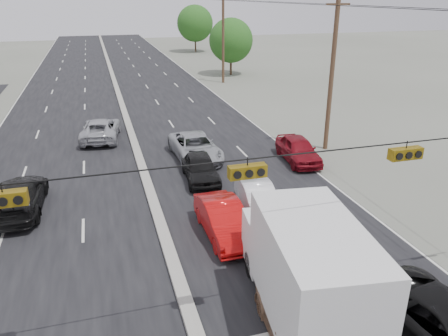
{
  "coord_description": "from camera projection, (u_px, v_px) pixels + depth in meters",
  "views": [
    {
      "loc": [
        -2.16,
        -10.23,
        9.89
      ],
      "look_at": [
        3.26,
        8.21,
        2.2
      ],
      "focal_mm": 35.0,
      "sensor_mm": 36.0,
      "label": 1
    }
  ],
  "objects": [
    {
      "name": "oncoming_near",
      "position": [
        19.0,
        196.0,
        21.06
      ],
      "size": [
        2.39,
        5.57,
        1.6
      ],
      "primitive_type": "imported",
      "rotation": [
        0.0,
        0.0,
        3.11
      ],
      "color": "black",
      "rests_on": "ground"
    },
    {
      "name": "traffic_signals",
      "position": [
        244.0,
        170.0,
        11.67
      ],
      "size": [
        25.0,
        0.3,
        0.54
      ],
      "color": "black",
      "rests_on": "ground"
    },
    {
      "name": "tan_sedan",
      "position": [
        302.0,
        324.0,
        13.0
      ],
      "size": [
        2.52,
        5.18,
        1.45
      ],
      "primitive_type": "imported",
      "rotation": [
        0.0,
        0.0,
        -0.1
      ],
      "color": "#8C674B",
      "rests_on": "ground"
    },
    {
      "name": "utility_pole_right_b",
      "position": [
        332.0,
        74.0,
        28.08
      ],
      "size": [
        1.6,
        0.3,
        10.0
      ],
      "color": "#422D1E",
      "rests_on": "ground"
    },
    {
      "name": "queue_car_a",
      "position": [
        200.0,
        168.0,
        24.58
      ],
      "size": [
        2.07,
        4.54,
        1.51
      ],
      "primitive_type": "imported",
      "rotation": [
        0.0,
        0.0,
        -0.06
      ],
      "color": "black",
      "rests_on": "ground"
    },
    {
      "name": "queue_car_e",
      "position": [
        298.0,
        150.0,
        27.38
      ],
      "size": [
        2.22,
        4.75,
        1.57
      ],
      "primitive_type": "imported",
      "rotation": [
        0.0,
        0.0,
        -0.08
      ],
      "color": "maroon",
      "rests_on": "ground"
    },
    {
      "name": "queue_car_b",
      "position": [
        258.0,
        199.0,
        21.02
      ],
      "size": [
        1.83,
        4.32,
        1.39
      ],
      "primitive_type": "imported",
      "rotation": [
        0.0,
        0.0,
        -0.09
      ],
      "color": "silver",
      "rests_on": "ground"
    },
    {
      "name": "oncoming_far",
      "position": [
        101.0,
        129.0,
        31.61
      ],
      "size": [
        3.19,
        5.74,
        1.52
      ],
      "primitive_type": "imported",
      "rotation": [
        0.0,
        0.0,
        3.01
      ],
      "color": "#A0A2A7",
      "rests_on": "ground"
    },
    {
      "name": "utility_pole_right_c",
      "position": [
        223.0,
        38.0,
        50.35
      ],
      "size": [
        1.6,
        0.3,
        10.0
      ],
      "color": "#422D1E",
      "rests_on": "ground"
    },
    {
      "name": "road_surface",
      "position": [
        123.0,
        110.0,
        40.07
      ],
      "size": [
        20.0,
        160.0,
        0.02
      ],
      "primitive_type": "cube",
      "color": "black",
      "rests_on": "ground"
    },
    {
      "name": "queue_car_c",
      "position": [
        195.0,
        147.0,
        27.83
      ],
      "size": [
        2.88,
        5.7,
        1.55
      ],
      "primitive_type": "imported",
      "rotation": [
        0.0,
        0.0,
        0.06
      ],
      "color": "#9C9FA4",
      "rests_on": "ground"
    },
    {
      "name": "red_sedan",
      "position": [
        224.0,
        220.0,
        18.9
      ],
      "size": [
        1.69,
        4.67,
        1.53
      ],
      "primitive_type": "imported",
      "rotation": [
        0.0,
        0.0,
        0.02
      ],
      "color": "#BD0B0B",
      "rests_on": "ground"
    },
    {
      "name": "center_median",
      "position": [
        123.0,
        108.0,
        40.03
      ],
      "size": [
        0.5,
        160.0,
        0.2
      ],
      "primitive_type": "cube",
      "color": "gray",
      "rests_on": "ground"
    },
    {
      "name": "tree_right_mid",
      "position": [
        231.0,
        40.0,
        55.75
      ],
      "size": [
        5.6,
        5.6,
        7.14
      ],
      "color": "#382619",
      "rests_on": "ground"
    },
    {
      "name": "tree_right_far",
      "position": [
        195.0,
        23.0,
        78.05
      ],
      "size": [
        6.4,
        6.4,
        8.16
      ],
      "color": "#382619",
      "rests_on": "ground"
    },
    {
      "name": "box_truck",
      "position": [
        305.0,
        269.0,
        13.56
      ],
      "size": [
        3.52,
        7.69,
        3.76
      ],
      "rotation": [
        0.0,
        0.0,
        -0.13
      ],
      "color": "black",
      "rests_on": "ground"
    }
  ]
}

